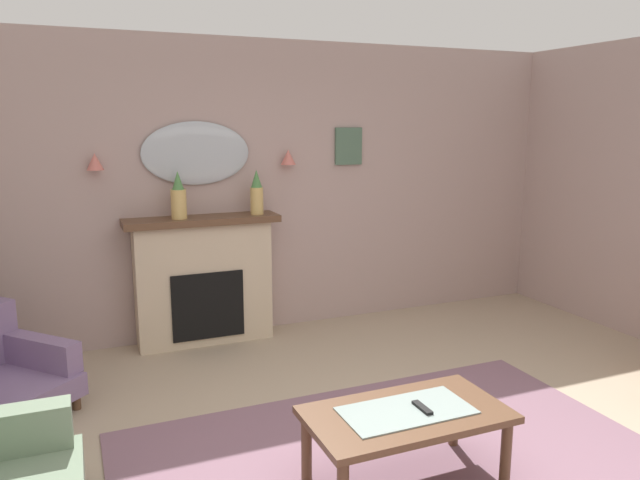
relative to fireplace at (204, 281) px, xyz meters
The scene contains 11 objects.
wall_back 1.02m from the fireplace, 20.35° to the left, with size 7.26×0.10×2.73m, color #B29993.
patterned_rug 2.75m from the fireplace, 77.17° to the right, with size 3.20×2.40×0.01m, color #7F5B6B.
fireplace is the anchor object (origin of this frame).
mantel_vase_left 0.80m from the fireplace, behind, with size 0.13×0.13×0.41m.
mantel_vase_right 0.92m from the fireplace, ahead, with size 0.12×0.12×0.40m.
wall_mirror 1.15m from the fireplace, 90.00° to the left, with size 0.96×0.06×0.56m, color #B2BCC6.
wall_sconce_left 1.38m from the fireplace, behind, with size 0.14×0.14×0.14m, color #D17066.
wall_sconce_right 1.38m from the fireplace, ahead, with size 0.14×0.14×0.14m, color #D17066.
framed_picture 1.91m from the fireplace, ahead, with size 0.28×0.03×0.36m, color #4C6B56.
coffee_table 2.71m from the fireplace, 78.60° to the right, with size 1.10×0.60×0.45m.
tv_remote 2.74m from the fireplace, 76.97° to the right, with size 0.04×0.16×0.02m, color black.
Camera 1 is at (-1.67, -2.45, 1.98)m, focal length 33.97 mm.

